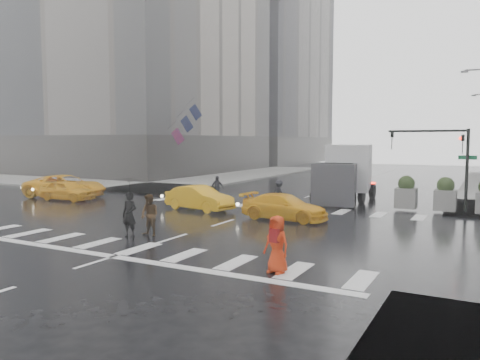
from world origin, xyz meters
The scene contains 19 objects.
ground centered at (0.00, 0.00, 0.00)m, with size 120.00×120.00×0.00m, color black.
sidewalk_nw centered at (-19.50, 17.50, 0.07)m, with size 35.00×35.00×0.15m, color gray.
building_nw centered at (-29.00, 27.00, 17.25)m, with size 26.05×26.05×38.00m.
building_nw_far centered at (-29.00, 56.00, 20.19)m, with size 26.05×26.05×44.00m.
road_markings centered at (0.00, 0.00, 0.01)m, with size 18.00×48.00×0.01m, color silver, non-canonical shape.
traffic_signal_pole centered at (9.01, 8.01, 3.22)m, with size 4.45×0.42×4.50m.
planter_west centered at (7.00, 8.20, 0.98)m, with size 1.10×1.10×1.80m.
planter_mid centered at (9.00, 8.20, 0.98)m, with size 1.10×1.10×1.80m.
flag_cluster centered at (-15.08, 18.50, 5.64)m, with size 2.87×3.06×4.69m.
pedestrian_black centered at (-1.69, -4.57, 1.57)m, with size 1.01×1.03×2.43m.
pedestrian_brown centered at (-1.12, -4.00, 0.86)m, with size 0.83×0.65×1.72m, color #3F2B16.
pedestrian_orange centered at (5.61, -6.47, 0.86)m, with size 0.94×0.73×1.71m.
pedestrian_far_a centered at (-4.54, 7.07, 0.80)m, with size 0.94×0.57×1.60m, color black.
pedestrian_far_b centered at (-0.15, 7.03, 0.75)m, with size 0.97×0.54×1.50m, color black.
taxi_front centered at (-13.09, 2.36, 0.66)m, with size 1.55×3.86×1.31m, color #FFB00D.
taxi_mid centered at (-3.20, 2.86, 0.68)m, with size 1.44×4.14×1.37m, color #FFB00D.
taxi_rear centered at (2.22, 2.20, 0.63)m, with size 1.78×3.86×1.27m, color #FFB00D.
taxi_far centered at (-14.54, 3.51, 0.77)m, with size 2.54×4.89×1.53m, color #FFB00D.
box_truck centered at (3.00, 10.33, 1.93)m, with size 2.55×6.81×3.62m.
Camera 1 is at (11.05, -18.89, 3.91)m, focal length 35.00 mm.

